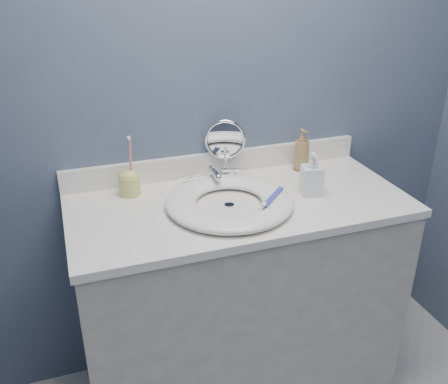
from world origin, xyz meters
name	(u,v)px	position (x,y,z in m)	size (l,w,h in m)	color
back_wall	(215,95)	(0.00, 1.25, 1.20)	(2.20, 0.02, 2.40)	#465269
vanity_cabinet	(238,302)	(0.00, 0.97, 0.42)	(1.20, 0.55, 0.85)	beige
countertop	(239,205)	(0.00, 0.97, 0.86)	(1.22, 0.57, 0.03)	white
backsplash	(217,163)	(0.00, 1.24, 0.93)	(1.22, 0.02, 0.09)	white
basin	(229,202)	(-0.05, 0.94, 0.90)	(0.45, 0.45, 0.04)	white
drain	(229,206)	(-0.05, 0.94, 0.88)	(0.04, 0.04, 0.01)	silver
faucet	(212,178)	(-0.05, 1.14, 0.91)	(0.25, 0.13, 0.07)	silver
makeup_mirror	(225,146)	(0.02, 1.20, 1.01)	(0.16, 0.09, 0.24)	silver
soap_bottle_amber	(302,150)	(0.34, 1.16, 0.97)	(0.07, 0.07, 0.17)	#9B7346
soap_bottle_clear	(312,174)	(0.27, 0.95, 0.96)	(0.07, 0.07, 0.16)	white
toothbrush_holder	(129,182)	(-0.36, 1.16, 0.93)	(0.08, 0.08, 0.22)	#D1D068
toothbrush_lying	(272,198)	(0.08, 0.88, 0.92)	(0.13, 0.13, 0.02)	#343DB9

